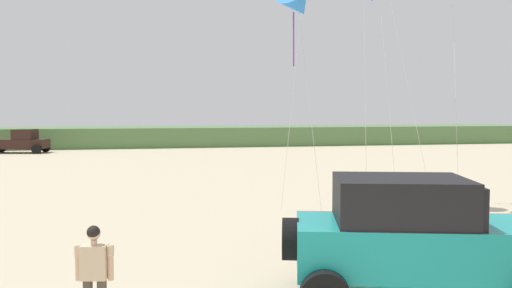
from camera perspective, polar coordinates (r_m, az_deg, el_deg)
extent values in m
cube|color=#567A47|center=(54.36, -14.67, 0.78)|extent=(90.00, 8.82, 1.88)
cube|color=teal|center=(10.08, 17.28, -10.56)|extent=(4.74, 2.98, 0.90)
cube|color=black|center=(9.84, 15.37, -5.82)|extent=(2.70, 2.32, 0.80)
cube|color=black|center=(10.15, 22.06, -5.90)|extent=(0.56, 1.64, 0.72)
cylinder|color=black|center=(9.80, 3.75, -10.22)|extent=(0.50, 0.83, 0.77)
cylinder|color=black|center=(11.69, 24.59, -11.75)|extent=(0.89, 0.52, 0.84)
cylinder|color=black|center=(11.69, 24.59, -11.75)|extent=(0.45, 0.41, 0.38)
cylinder|color=black|center=(10.98, 6.80, -12.44)|extent=(0.89, 0.52, 0.84)
cylinder|color=black|center=(10.98, 6.80, -12.44)|extent=(0.45, 0.41, 0.38)
cube|color=beige|center=(8.80, -17.10, -12.10)|extent=(0.44, 0.33, 0.54)
cylinder|color=#DBB28E|center=(8.88, -18.71, -12.06)|extent=(0.09, 0.09, 0.56)
cylinder|color=beige|center=(8.83, -18.74, -10.87)|extent=(0.11, 0.11, 0.16)
cylinder|color=#DBB28E|center=(8.74, -15.46, -12.26)|extent=(0.09, 0.09, 0.56)
cylinder|color=beige|center=(8.69, -15.48, -11.05)|extent=(0.11, 0.11, 0.16)
cylinder|color=#DBB28E|center=(8.72, -17.14, -10.14)|extent=(0.10, 0.10, 0.08)
sphere|color=#DBB28E|center=(8.69, -17.15, -9.21)|extent=(0.21, 0.21, 0.21)
sphere|color=black|center=(8.67, -17.19, -9.10)|extent=(0.21, 0.21, 0.21)
cube|color=black|center=(47.99, -24.32, 0.01)|extent=(4.86, 2.67, 0.76)
cube|color=black|center=(47.74, -23.73, 0.97)|extent=(1.89, 2.05, 0.84)
cylinder|color=black|center=(48.32, -21.80, -0.35)|extent=(0.79, 0.39, 0.76)
cylinder|color=black|center=(46.36, -22.68, -0.53)|extent=(0.79, 0.39, 0.76)
cylinder|color=black|center=(49.70, -25.82, -0.35)|extent=(0.79, 0.39, 0.76)
cylinder|color=silver|center=(20.61, 4.81, 12.95)|extent=(2.73, 4.74, 13.54)
cylinder|color=silver|center=(21.89, 20.56, 13.54)|extent=(2.29, 4.85, 14.56)
cylinder|color=silver|center=(18.90, 15.78, 7.76)|extent=(0.83, 2.89, 9.66)
cylinder|color=silver|center=(20.04, 13.29, 14.69)|extent=(0.06, 3.31, 14.60)
cone|color=blue|center=(18.63, 4.57, 14.97)|extent=(1.89, 1.94, 1.67)
cylinder|color=purple|center=(18.38, 4.09, 11.25)|extent=(0.05, 0.09, 1.84)
cylinder|color=silver|center=(17.56, 5.83, 4.02)|extent=(0.39, 1.59, 7.09)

